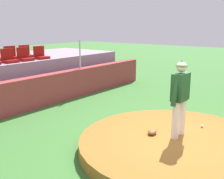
# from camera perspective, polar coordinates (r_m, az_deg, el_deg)

# --- Properties ---
(ground_plane) EXTENTS (60.00, 60.00, 0.00)m
(ground_plane) POSITION_cam_1_polar(r_m,az_deg,el_deg) (6.72, 13.13, -12.09)
(ground_plane) COLOR #3C7532
(pitchers_mound) EXTENTS (4.51, 4.51, 0.28)m
(pitchers_mound) POSITION_cam_1_polar(r_m,az_deg,el_deg) (6.67, 13.19, -11.01)
(pitchers_mound) COLOR #986428
(pitchers_mound) RESTS_ON ground_plane
(pitcher) EXTENTS (0.77, 0.28, 1.79)m
(pitcher) POSITION_cam_1_polar(r_m,az_deg,el_deg) (6.48, 13.82, -0.74)
(pitcher) COLOR white
(pitcher) RESTS_ON pitchers_mound
(baseball) EXTENTS (0.07, 0.07, 0.07)m
(baseball) POSITION_cam_1_polar(r_m,az_deg,el_deg) (7.48, 18.02, -7.15)
(baseball) COLOR white
(baseball) RESTS_ON pitchers_mound
(fielding_glove) EXTENTS (0.33, 0.26, 0.11)m
(fielding_glove) POSITION_cam_1_polar(r_m,az_deg,el_deg) (6.77, 8.27, -8.62)
(fielding_glove) COLOR brown
(fielding_glove) RESTS_ON pitchers_mound
(brick_barrier) EXTENTS (12.64, 0.40, 1.09)m
(brick_barrier) POSITION_cam_1_polar(r_m,az_deg,el_deg) (9.86, -16.33, -0.73)
(brick_barrier) COLOR #9C393A
(brick_barrier) RESTS_ON ground_plane
(fence_post_right) EXTENTS (0.06, 0.06, 1.15)m
(fence_post_right) POSITION_cam_1_polar(r_m,az_deg,el_deg) (11.26, -6.60, 7.19)
(fence_post_right) COLOR silver
(fence_post_right) RESTS_ON brick_barrier
(stadium_chair_2) EXTENTS (0.48, 0.44, 0.50)m
(stadium_chair_2) POSITION_cam_1_polar(r_m,az_deg,el_deg) (10.64, -20.41, 6.05)
(stadium_chair_2) COLOR maroon
(stadium_chair_2) RESTS_ON bleacher_platform
(stadium_chair_3) EXTENTS (0.48, 0.44, 0.50)m
(stadium_chair_3) POSITION_cam_1_polar(r_m,az_deg,el_deg) (11.02, -17.53, 6.49)
(stadium_chair_3) COLOR maroon
(stadium_chair_3) RESTS_ON bleacher_platform
(stadium_chair_4) EXTENTS (0.48, 0.44, 0.50)m
(stadium_chair_4) POSITION_cam_1_polar(r_m,az_deg,el_deg) (11.44, -14.44, 6.91)
(stadium_chair_4) COLOR maroon
(stadium_chair_4) RESTS_ON bleacher_platform
(stadium_chair_8) EXTENTS (0.48, 0.44, 0.50)m
(stadium_chair_8) POSITION_cam_1_polar(r_m,az_deg,el_deg) (11.81, -19.96, 6.72)
(stadium_chair_8) COLOR maroon
(stadium_chair_8) RESTS_ON bleacher_platform
(stadium_chair_9) EXTENTS (0.48, 0.44, 0.50)m
(stadium_chair_9) POSITION_cam_1_polar(r_m,az_deg,el_deg) (12.16, -17.28, 7.08)
(stadium_chair_9) COLOR maroon
(stadium_chair_9) RESTS_ON bleacher_platform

